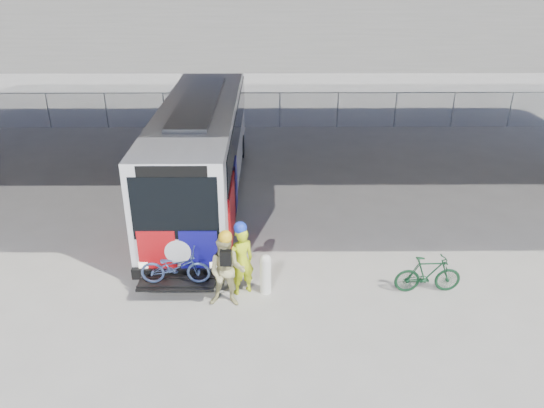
{
  "coord_description": "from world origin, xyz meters",
  "views": [
    {
      "loc": [
        0.4,
        -14.93,
        8.19
      ],
      "look_at": [
        0.5,
        -0.92,
        1.6
      ],
      "focal_mm": 35.0,
      "sensor_mm": 36.0,
      "label": 1
    }
  ],
  "objects_px": {
    "bus": "(202,142)",
    "cyclist_tan": "(227,271)",
    "cyclist_hivis": "(241,259)",
    "bike_parked": "(428,274)",
    "bollard": "(266,273)"
  },
  "relations": [
    {
      "from": "cyclist_hivis",
      "to": "bike_parked",
      "type": "bearing_deg",
      "value": 152.9
    },
    {
      "from": "bollard",
      "to": "cyclist_hivis",
      "type": "height_order",
      "value": "cyclist_hivis"
    },
    {
      "from": "cyclist_hivis",
      "to": "cyclist_tan",
      "type": "relative_size",
      "value": 0.98
    },
    {
      "from": "cyclist_tan",
      "to": "bike_parked",
      "type": "height_order",
      "value": "cyclist_tan"
    },
    {
      "from": "bus",
      "to": "cyclist_tan",
      "type": "bearing_deg",
      "value": -78.92
    },
    {
      "from": "bus",
      "to": "bollard",
      "type": "distance_m",
      "value": 6.9
    },
    {
      "from": "bollard",
      "to": "cyclist_tan",
      "type": "distance_m",
      "value": 1.19
    },
    {
      "from": "cyclist_hivis",
      "to": "bike_parked",
      "type": "height_order",
      "value": "cyclist_hivis"
    },
    {
      "from": "cyclist_tan",
      "to": "bus",
      "type": "bearing_deg",
      "value": 104.48
    },
    {
      "from": "bus",
      "to": "cyclist_tan",
      "type": "xyz_separation_m",
      "value": [
        1.34,
        -6.86,
        -1.1
      ]
    },
    {
      "from": "bike_parked",
      "to": "cyclist_hivis",
      "type": "bearing_deg",
      "value": 88.08
    },
    {
      "from": "cyclist_tan",
      "to": "bike_parked",
      "type": "bearing_deg",
      "value": 9.29
    },
    {
      "from": "bollard",
      "to": "cyclist_tan",
      "type": "xyz_separation_m",
      "value": [
        -0.97,
        -0.54,
        0.4
      ]
    },
    {
      "from": "bike_parked",
      "to": "bus",
      "type": "bearing_deg",
      "value": 44.4
    },
    {
      "from": "bollard",
      "to": "cyclist_hivis",
      "type": "relative_size",
      "value": 0.54
    }
  ]
}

